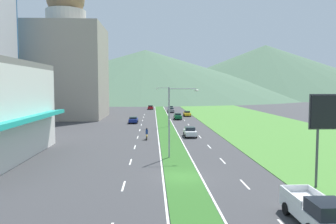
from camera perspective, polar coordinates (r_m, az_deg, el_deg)
name	(u,v)px	position (r m, az deg, el deg)	size (l,w,h in m)	color
ground_plane	(182,177)	(30.60, 2.45, -11.22)	(600.00, 600.00, 0.00)	#38383A
grass_median	(162,117)	(89.76, -0.97, -0.83)	(3.20, 240.00, 0.06)	#2D6023
grass_verge_right	(237,116)	(92.69, 11.86, -0.75)	(24.00, 240.00, 0.06)	#477F33
lane_dash_left_2	(124,186)	(28.29, -7.69, -12.56)	(0.16, 2.80, 0.01)	silver
lane_dash_left_3	(131,162)	(36.77, -6.49, -8.56)	(0.16, 2.80, 0.01)	silver
lane_dash_left_4	(135,147)	(45.38, -5.75, -6.06)	(0.16, 2.80, 0.01)	silver
lane_dash_left_5	(138,137)	(54.05, -5.25, -4.36)	(0.16, 2.80, 0.01)	silver
lane_dash_left_6	(140,130)	(62.75, -4.89, -3.14)	(0.16, 2.80, 0.01)	silver
lane_dash_left_7	(141,125)	(71.48, -4.62, -2.21)	(0.16, 2.80, 0.01)	silver
lane_dash_left_8	(143,121)	(80.23, -4.41, -1.48)	(0.16, 2.80, 0.01)	silver
lane_dash_left_9	(144,117)	(88.98, -4.24, -0.90)	(0.16, 2.80, 0.01)	silver
lane_dash_left_10	(144,114)	(97.75, -4.10, -0.42)	(0.16, 2.80, 0.01)	silver
lane_dash_right_2	(245,184)	(29.23, 13.13, -12.07)	(0.16, 2.80, 0.01)	silver
lane_dash_right_3	(223,161)	(37.50, 9.43, -8.33)	(0.16, 2.80, 0.01)	silver
lane_dash_right_4	(209,147)	(45.97, 7.12, -5.94)	(0.16, 2.80, 0.01)	silver
lane_dash_right_5	(200,137)	(54.55, 5.54, -4.29)	(0.16, 2.80, 0.01)	silver
lane_dash_right_6	(193,130)	(63.18, 4.40, -3.08)	(0.16, 2.80, 0.01)	silver
lane_dash_right_7	(188,124)	(71.86, 3.54, -2.17)	(0.16, 2.80, 0.01)	silver
lane_dash_right_8	(184,120)	(80.56, 2.86, -1.45)	(0.16, 2.80, 0.01)	silver
lane_dash_right_9	(181,117)	(89.29, 2.32, -0.87)	(0.16, 2.80, 0.01)	silver
lane_dash_right_10	(179,114)	(98.03, 1.87, -0.40)	(0.16, 2.80, 0.01)	silver
edge_line_median_left	(156,117)	(89.73, -2.09, -0.85)	(0.16, 240.00, 0.01)	silver
edge_line_median_right	(169,117)	(89.83, 0.14, -0.84)	(0.16, 240.00, 0.01)	silver
domed_building	(67,64)	(90.45, -17.04, 7.97)	(18.95, 18.95, 35.37)	#9E9384
midrise_colored	(68,84)	(122.89, -16.82, 4.71)	(17.74, 17.74, 18.52)	#9E9384
hill_far_left	(34,83)	(285.60, -22.16, 4.60)	(164.74, 164.74, 21.51)	#516B56
hill_far_center	(145,74)	(250.67, -3.91, 6.61)	(232.80, 232.80, 35.65)	#47664C
hill_far_right	(265,71)	(297.46, 16.42, 6.86)	(225.32, 225.32, 43.62)	#47664C
street_lamp_near	(173,117)	(37.86, 0.89, -0.79)	(3.52, 0.28, 8.15)	#99999E
street_lamp_mid	(167,104)	(67.58, -0.17, 1.44)	(2.75, 0.38, 8.14)	#99999E
car_0	(190,132)	(54.48, 3.82, -3.44)	(1.97, 4.26, 1.59)	silver
car_1	(171,110)	(104.80, 0.51, 0.35)	(1.93, 4.45, 1.56)	slate
car_2	(171,108)	(112.15, 0.46, 0.63)	(1.86, 4.77, 1.60)	navy
car_3	(133,120)	(75.10, -6.00, -1.34)	(2.03, 4.69, 1.40)	navy
car_4	(187,113)	(92.04, 3.31, -0.26)	(1.89, 4.63, 1.45)	yellow
car_5	(178,116)	(83.01, 1.69, -0.73)	(1.85, 4.71, 1.56)	#0C5128
car_6	(150,107)	(119.01, -3.05, 0.82)	(1.99, 4.29, 1.51)	maroon
pickup_truck_0	(316,211)	(21.91, 24.20, -15.34)	(2.18, 5.40, 2.00)	silver
motorcycle_rider	(147,135)	(51.66, -3.69, -3.93)	(0.36, 2.00, 1.80)	black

